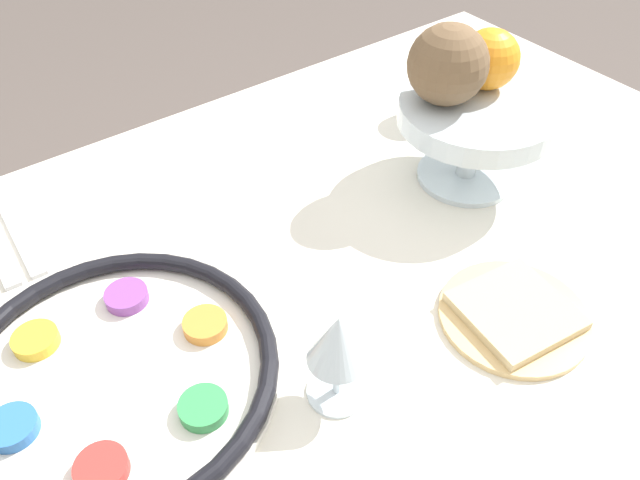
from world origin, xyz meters
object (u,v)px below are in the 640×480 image
object	(u,v)px
seder_plate	(116,373)
fruit_stand	(476,122)
orange_fruit	(489,59)
coconut	(448,65)
bread_plate	(514,314)
cup_near	(431,99)
wine_glass	(338,343)

from	to	relation	value
seder_plate	fruit_stand	bearing A→B (deg)	2.99
seder_plate	orange_fruit	xyz separation A→B (m)	(0.59, 0.06, 0.15)
seder_plate	coconut	xyz separation A→B (m)	(0.52, 0.06, 0.16)
bread_plate	cup_near	size ratio (longest dim) A/B	2.43
wine_glass	coconut	xyz separation A→B (m)	(0.34, 0.21, 0.09)
cup_near	fruit_stand	bearing A→B (deg)	-115.79
seder_plate	orange_fruit	distance (m)	0.61
fruit_stand	coconut	distance (m)	0.09
seder_plate	bread_plate	xyz separation A→B (m)	(0.40, -0.19, -0.01)
cup_near	orange_fruit	bearing A→B (deg)	-105.47
seder_plate	wine_glass	distance (m)	0.24
fruit_stand	orange_fruit	world-z (taller)	orange_fruit
bread_plate	coconut	bearing A→B (deg)	65.55
seder_plate	coconut	bearing A→B (deg)	7.03
orange_fruit	coconut	xyz separation A→B (m)	(-0.07, 0.01, 0.01)
wine_glass	cup_near	bearing A→B (deg)	36.26
bread_plate	seder_plate	bearing A→B (deg)	154.49
fruit_stand	coconut	world-z (taller)	coconut
wine_glass	fruit_stand	distance (m)	0.41
coconut	cup_near	world-z (taller)	coconut
orange_fruit	cup_near	size ratio (longest dim) A/B	1.15
orange_fruit	coconut	world-z (taller)	coconut
orange_fruit	coconut	distance (m)	0.07
seder_plate	coconut	world-z (taller)	coconut
seder_plate	fruit_stand	world-z (taller)	fruit_stand
wine_glass	orange_fruit	xyz separation A→B (m)	(0.41, 0.20, 0.08)
fruit_stand	wine_glass	bearing A→B (deg)	-154.81
orange_fruit	cup_near	xyz separation A→B (m)	(0.03, 0.12, -0.13)
bread_plate	wine_glass	bearing A→B (deg)	168.98
orange_fruit	cup_near	world-z (taller)	orange_fruit
seder_plate	coconut	size ratio (longest dim) A/B	3.22
fruit_stand	orange_fruit	size ratio (longest dim) A/B	2.62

